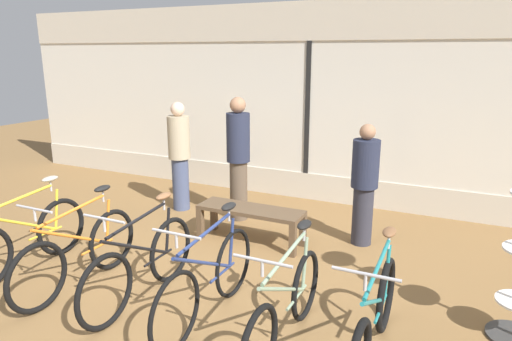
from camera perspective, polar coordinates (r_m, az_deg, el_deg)
ground_plane at (r=5.05m, az=-7.15°, el=-14.22°), size 24.00×24.00×0.00m
shop_back_wall at (r=7.54m, az=6.54°, el=8.50°), size 12.00×0.08×3.20m
bicycle_far_left at (r=5.82m, az=-26.83°, el=-7.62°), size 0.46×1.72×1.03m
bicycle_left at (r=5.20m, az=-21.28°, el=-9.60°), size 0.46×1.71×1.03m
bicycle_center_left at (r=4.74m, az=-14.07°, el=-11.34°), size 0.46×1.70×1.03m
bicycle_center_right at (r=4.33m, az=-5.97°, el=-13.45°), size 0.46×1.71×1.03m
bicycle_right at (r=3.96m, az=3.72°, el=-16.72°), size 0.46×1.68×1.01m
bicycle_far_right at (r=3.90m, az=14.57°, el=-17.77°), size 0.46×1.72×1.02m
display_bench at (r=5.95m, az=-0.69°, el=-5.49°), size 1.40×0.44×0.47m
customer_near_rack at (r=5.93m, az=13.40°, el=-1.52°), size 0.47×0.47×1.57m
customer_by_window at (r=7.16m, az=-9.55°, el=2.03°), size 0.48×0.48×1.70m
customer_mid_floor at (r=6.62m, az=-2.23°, el=1.81°), size 0.40×0.40×1.82m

